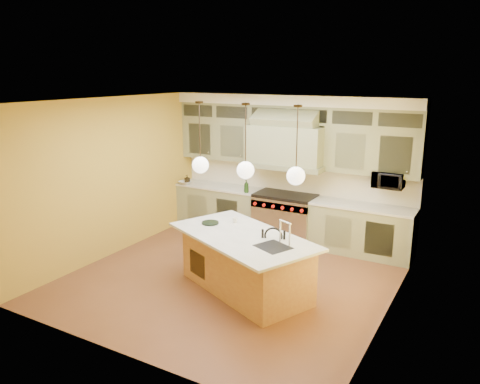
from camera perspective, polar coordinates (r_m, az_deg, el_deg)
The scene contains 18 objects.
floor at distance 7.89m, azimuth -1.07°, elevation -10.48°, with size 5.00×5.00×0.00m, color brown.
ceiling at distance 7.17m, azimuth -1.18°, elevation 11.05°, with size 5.00×5.00×0.00m, color white.
wall_back at distance 9.58m, azimuth 6.52°, elevation 3.05°, with size 5.00×5.00×0.00m, color gold.
wall_front at distance 5.49m, azimuth -14.57°, elevation -5.97°, with size 5.00×5.00×0.00m, color gold.
wall_left at distance 8.90m, azimuth -15.12°, elevation 1.77°, with size 5.00×5.00×0.00m, color gold.
wall_right at distance 6.54m, azimuth 18.13°, elevation -2.95°, with size 5.00×5.00×0.00m, color gold.
back_cabinetry at distance 9.34m, azimuth 5.87°, elevation 2.66°, with size 5.00×0.77×2.90m.
range at distance 9.50m, azimuth 5.51°, elevation -3.02°, with size 1.20×0.74×0.96m.
kitchen_island at distance 7.31m, azimuth 0.65°, elevation -8.51°, with size 2.67×2.12×1.35m.
counter_stool at distance 6.99m, azimuth 3.89°, elevation -8.34°, with size 0.48×0.48×1.10m.
microwave at distance 8.78m, azimuth 17.65°, elevation 1.42°, with size 0.54×0.37×0.30m, color black.
oil_bottle_a at distance 9.48m, azimuth 0.78°, elevation 0.70°, with size 0.10×0.10×0.27m, color #183314.
oil_bottle_b at distance 10.35m, azimuth -6.46°, elevation 1.56°, with size 0.09×0.09×0.19m, color black.
fruit_bowl at distance 10.31m, azimuth -6.68°, elevation 1.15°, with size 0.28×0.28×0.07m, color silver.
cup at distance 7.70m, azimuth -0.63°, elevation -3.42°, with size 0.09×0.09×0.08m, color white.
pendant_left at distance 7.29m, azimuth -4.85°, elevation 3.52°, with size 0.26×0.26×1.11m.
pendant_center at distance 6.88m, azimuth 0.67°, elevation 2.92°, with size 0.26×0.26×1.11m.
pendant_right at distance 6.54m, azimuth 6.83°, elevation 2.21°, with size 0.26×0.26×1.11m.
Camera 1 is at (3.65, -6.16, 3.32)m, focal length 35.00 mm.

